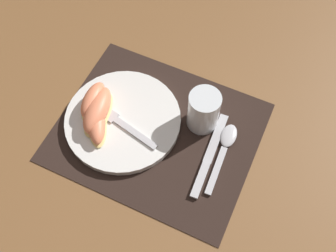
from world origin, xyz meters
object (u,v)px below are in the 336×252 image
Objects in this scene: citrus_wedge_1 at (98,111)px; citrus_wedge_2 at (96,119)px; juice_glass at (203,112)px; spoon at (225,145)px; citrus_wedge_0 at (93,101)px; knife at (209,156)px; plate at (123,120)px; fork at (118,121)px.

citrus_wedge_1 is 0.02m from citrus_wedge_2.
citrus_wedge_2 is at bearing -152.32° from juice_glass.
spoon is 0.30m from citrus_wedge_0.
spoon is (0.02, 0.04, 0.00)m from knife.
plate is 2.00× the size of citrus_wedge_1.
citrus_wedge_2 reaches higher than fork.
plate is 1.40× the size of fork.
spoon is (0.23, 0.04, -0.00)m from plate.
citrus_wedge_0 is (-0.23, -0.07, -0.01)m from juice_glass.
citrus_wedge_2 is (-0.25, -0.03, 0.03)m from knife.
spoon is 1.32× the size of citrus_wedge_2.
citrus_wedge_1 reaches higher than citrus_wedge_2.
spoon is 0.94× the size of fork.
fork is 0.07m from citrus_wedge_0.
knife is 1.13× the size of fork.
fork reaches higher than knife.
juice_glass reaches higher than spoon.
juice_glass is 0.24m from citrus_wedge_0.
fork is 0.05m from citrus_wedge_2.
juice_glass is 0.47× the size of knife.
fork is (-0.16, -0.09, -0.02)m from juice_glass.
citrus_wedge_1 is at bearing -176.60° from knife.
citrus_wedge_1 is 0.99× the size of citrus_wedge_2.
spoon is at bearing 6.99° from citrus_wedge_0.
spoon is at bearing 15.16° from citrus_wedge_2.
citrus_wedge_0 is 0.05m from citrus_wedge_2.
citrus_wedge_0 is (-0.07, 0.00, 0.03)m from plate.
citrus_wedge_0 is (-0.28, 0.00, 0.03)m from knife.
juice_glass is at bearing 154.19° from spoon.
spoon is at bearing 11.17° from citrus_wedge_1.
plate is 1.97× the size of citrus_wedge_2.
citrus_wedge_1 is (-0.28, -0.06, 0.03)m from spoon.
juice_glass is 0.09m from spoon.
citrus_wedge_1 reaches higher than fork.
citrus_wedge_2 is at bearing -151.44° from fork.
plate is at bearing 65.98° from fork.
plate is 0.18m from juice_glass.
citrus_wedge_1 is (-0.21, -0.09, -0.01)m from juice_glass.
citrus_wedge_1 is (0.02, -0.02, -0.00)m from citrus_wedge_0.
citrus_wedge_0 is 0.03m from citrus_wedge_1.
fork is at bearing -176.67° from knife.
juice_glass is 0.23m from citrus_wedge_2.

